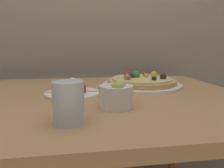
% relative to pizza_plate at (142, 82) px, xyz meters
% --- Properties ---
extents(dining_table, '(1.16, 0.87, 0.79)m').
position_rel_pizza_plate_xyz_m(dining_table, '(-0.24, -0.15, -0.13)').
color(dining_table, '#AD7F51').
rests_on(dining_table, ground_plane).
extents(pizza_plate, '(0.36, 0.36, 0.07)m').
position_rel_pizza_plate_xyz_m(pizza_plate, '(0.00, 0.00, 0.00)').
color(pizza_plate, white).
rests_on(pizza_plate, dining_table).
extents(tartare_plate, '(0.21, 0.21, 0.07)m').
position_rel_pizza_plate_xyz_m(tartare_plate, '(-0.31, -0.14, -0.01)').
color(tartare_plate, white).
rests_on(tartare_plate, dining_table).
extents(small_bowl, '(0.10, 0.10, 0.08)m').
position_rel_pizza_plate_xyz_m(small_bowl, '(-0.18, -0.33, 0.02)').
color(small_bowl, white).
rests_on(small_bowl, dining_table).
extents(drinking_glass, '(0.07, 0.07, 0.10)m').
position_rel_pizza_plate_xyz_m(drinking_glass, '(-0.31, -0.44, 0.03)').
color(drinking_glass, silver).
rests_on(drinking_glass, dining_table).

